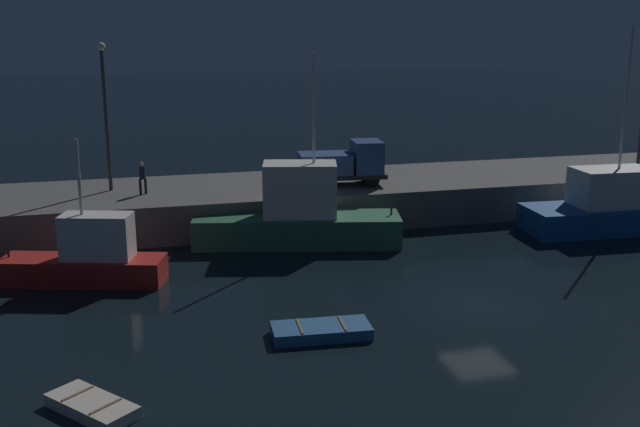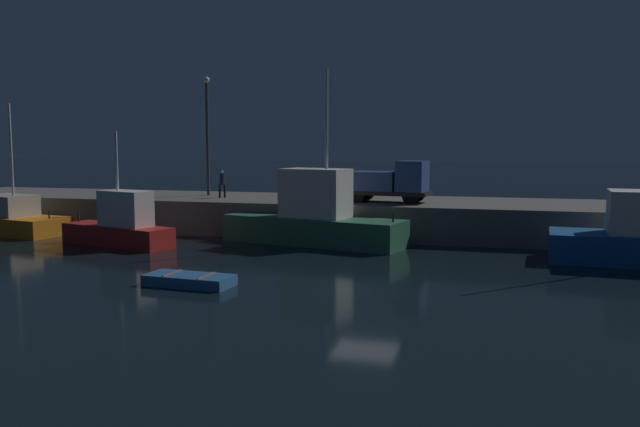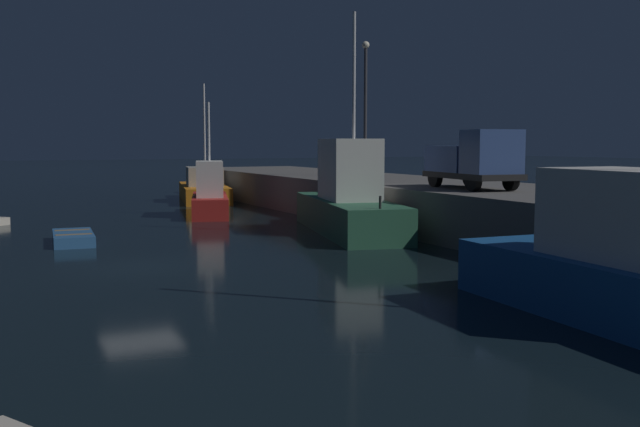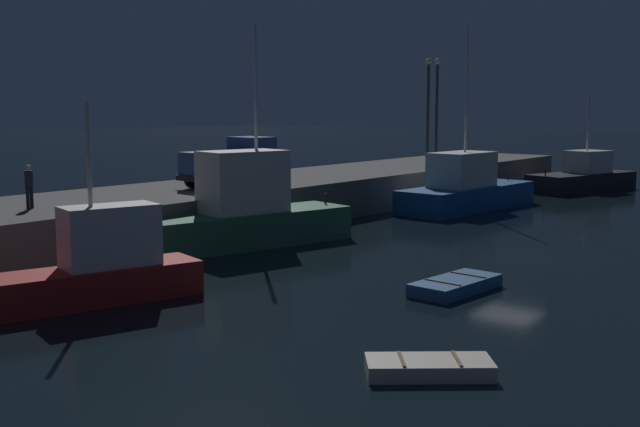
{
  "view_description": "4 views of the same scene",
  "coord_description": "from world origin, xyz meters",
  "px_view_note": "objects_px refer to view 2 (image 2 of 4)",
  "views": [
    {
      "loc": [
        -13.33,
        -25.18,
        10.81
      ],
      "look_at": [
        -4.07,
        9.53,
        1.76
      ],
      "focal_mm": 41.67,
      "sensor_mm": 36.0,
      "label": 1
    },
    {
      "loc": [
        4.89,
        -24.76,
        5.7
      ],
      "look_at": [
        -4.36,
        9.29,
        1.85
      ],
      "focal_mm": 36.98,
      "sensor_mm": 36.0,
      "label": 2
    },
    {
      "loc": [
        22.98,
        -4.64,
        4.0
      ],
      "look_at": [
        -0.62,
        6.8,
        1.42
      ],
      "focal_mm": 39.81,
      "sensor_mm": 36.0,
      "label": 3
    },
    {
      "loc": [
        -30.13,
        -13.6,
        6.17
      ],
      "look_at": [
        -2.68,
        7.8,
        1.42
      ],
      "focal_mm": 44.56,
      "sensor_mm": 36.0,
      "label": 4
    }
  ],
  "objects_px": {
    "dockworker": "(222,182)",
    "dinghy_red_small": "(189,280)",
    "fishing_boat_orange": "(1,219)",
    "utility_truck": "(391,182)",
    "fishing_boat_blue": "(314,218)",
    "lamp_post_west": "(207,126)",
    "fishing_boat_white": "(120,226)"
  },
  "relations": [
    {
      "from": "dockworker",
      "to": "dinghy_red_small",
      "type": "bearing_deg",
      "value": -70.88
    },
    {
      "from": "fishing_boat_orange",
      "to": "dockworker",
      "type": "relative_size",
      "value": 5.88
    },
    {
      "from": "fishing_boat_orange",
      "to": "utility_truck",
      "type": "xyz_separation_m",
      "value": [
        23.96,
        4.76,
        2.46
      ]
    },
    {
      "from": "utility_truck",
      "to": "dockworker",
      "type": "distance_m",
      "value": 11.12
    },
    {
      "from": "fishing_boat_blue",
      "to": "lamp_post_west",
      "type": "distance_m",
      "value": 12.16
    },
    {
      "from": "lamp_post_west",
      "to": "utility_truck",
      "type": "xyz_separation_m",
      "value": [
        12.8,
        -1.91,
        -3.41
      ]
    },
    {
      "from": "utility_truck",
      "to": "fishing_boat_orange",
      "type": "bearing_deg",
      "value": -168.77
    },
    {
      "from": "fishing_boat_white",
      "to": "lamp_post_west",
      "type": "relative_size",
      "value": 0.91
    },
    {
      "from": "fishing_boat_blue",
      "to": "dockworker",
      "type": "height_order",
      "value": "fishing_boat_blue"
    },
    {
      "from": "fishing_boat_blue",
      "to": "fishing_boat_orange",
      "type": "distance_m",
      "value": 20.34
    },
    {
      "from": "dockworker",
      "to": "utility_truck",
      "type": "bearing_deg",
      "value": -1.98
    },
    {
      "from": "fishing_boat_orange",
      "to": "utility_truck",
      "type": "bearing_deg",
      "value": 11.23
    },
    {
      "from": "fishing_boat_white",
      "to": "dockworker",
      "type": "bearing_deg",
      "value": 71.29
    },
    {
      "from": "fishing_boat_white",
      "to": "dockworker",
      "type": "xyz_separation_m",
      "value": [
        2.66,
        7.84,
        1.97
      ]
    },
    {
      "from": "fishing_boat_white",
      "to": "lamp_post_west",
      "type": "xyz_separation_m",
      "value": [
        0.97,
        9.37,
        5.61
      ]
    },
    {
      "from": "dockworker",
      "to": "lamp_post_west",
      "type": "bearing_deg",
      "value": 137.8
    },
    {
      "from": "fishing_boat_blue",
      "to": "dinghy_red_small",
      "type": "xyz_separation_m",
      "value": [
        -1.9,
        -11.6,
        -1.23
      ]
    },
    {
      "from": "lamp_post_west",
      "to": "dockworker",
      "type": "height_order",
      "value": "lamp_post_west"
    },
    {
      "from": "dinghy_red_small",
      "to": "fishing_boat_blue",
      "type": "bearing_deg",
      "value": 80.7
    },
    {
      "from": "fishing_boat_blue",
      "to": "lamp_post_west",
      "type": "height_order",
      "value": "lamp_post_west"
    },
    {
      "from": "lamp_post_west",
      "to": "utility_truck",
      "type": "height_order",
      "value": "lamp_post_west"
    },
    {
      "from": "dinghy_red_small",
      "to": "lamp_post_west",
      "type": "xyz_separation_m",
      "value": [
        -7.26,
        17.61,
        6.51
      ]
    },
    {
      "from": "fishing_boat_blue",
      "to": "fishing_boat_white",
      "type": "height_order",
      "value": "fishing_boat_blue"
    },
    {
      "from": "fishing_boat_orange",
      "to": "fishing_boat_blue",
      "type": "bearing_deg",
      "value": 1.85
    },
    {
      "from": "dockworker",
      "to": "fishing_boat_orange",
      "type": "bearing_deg",
      "value": -158.19
    },
    {
      "from": "utility_truck",
      "to": "dockworker",
      "type": "relative_size",
      "value": 2.96
    },
    {
      "from": "utility_truck",
      "to": "fishing_boat_blue",
      "type": "bearing_deg",
      "value": -131.6
    },
    {
      "from": "fishing_boat_blue",
      "to": "fishing_boat_orange",
      "type": "xyz_separation_m",
      "value": [
        -20.32,
        -0.66,
        -0.6
      ]
    },
    {
      "from": "dockworker",
      "to": "fishing_boat_blue",
      "type": "bearing_deg",
      "value": -30.95
    },
    {
      "from": "fishing_boat_orange",
      "to": "dinghy_red_small",
      "type": "distance_m",
      "value": 21.44
    },
    {
      "from": "dinghy_red_small",
      "to": "dockworker",
      "type": "distance_m",
      "value": 17.26
    },
    {
      "from": "fishing_boat_blue",
      "to": "fishing_boat_white",
      "type": "distance_m",
      "value": 10.68
    }
  ]
}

